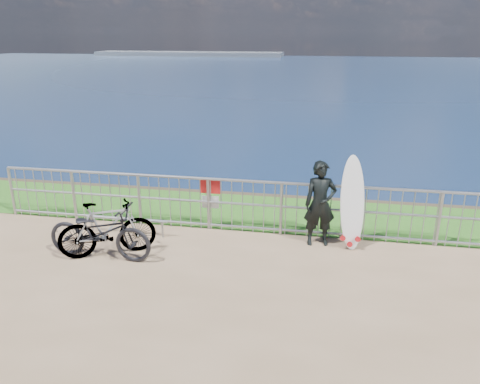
% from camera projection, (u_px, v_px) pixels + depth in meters
% --- Properties ---
extents(grass_strip, '(120.00, 120.00, 0.00)m').
position_uv_depth(grass_strip, '(242.00, 211.00, 10.73)').
color(grass_strip, '#2A6A1D').
rests_on(grass_strip, ground).
extents(seascape, '(260.00, 260.00, 5.00)m').
position_uv_depth(seascape, '(189.00, 56.00, 154.13)').
color(seascape, brown).
rests_on(seascape, ground).
extents(railing, '(10.06, 0.10, 1.13)m').
position_uv_depth(railing, '(233.00, 205.00, 9.52)').
color(railing, '#92959A').
rests_on(railing, ground).
extents(surfer, '(0.67, 0.51, 1.66)m').
position_uv_depth(surfer, '(320.00, 204.00, 8.85)').
color(surfer, black).
rests_on(surfer, ground).
extents(surfboard, '(0.56, 0.52, 1.79)m').
position_uv_depth(surfboard, '(352.00, 206.00, 8.73)').
color(surfboard, white).
rests_on(surfboard, ground).
extents(bicycle_near, '(1.96, 0.72, 1.02)m').
position_uv_depth(bicycle_near, '(99.00, 232.00, 8.38)').
color(bicycle_near, black).
rests_on(bicycle_near, ground).
extents(bicycle_far, '(1.78, 1.25, 1.05)m').
position_uv_depth(bicycle_far, '(107.00, 229.00, 8.50)').
color(bicycle_far, black).
rests_on(bicycle_far, ground).
extents(bike_rack, '(1.73, 0.05, 0.36)m').
position_uv_depth(bike_rack, '(126.00, 221.00, 9.44)').
color(bike_rack, '#92959A').
rests_on(bike_rack, ground).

